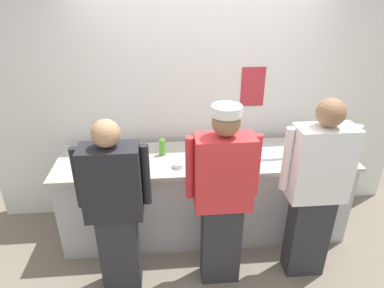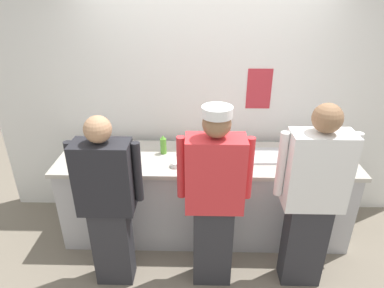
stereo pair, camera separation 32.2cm
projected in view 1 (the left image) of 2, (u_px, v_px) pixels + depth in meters
The scene contains 14 objects.
ground_plane at pixel (209, 254), 3.36m from camera, with size 9.00×9.00×0.00m, color slate.
wall_back at pixel (201, 100), 3.57m from camera, with size 4.59×0.11×2.67m.
prep_counter at pixel (205, 194), 3.51m from camera, with size 2.93×0.74×0.91m.
chef_near_left at pixel (115, 207), 2.67m from camera, with size 0.59×0.24×1.61m.
chef_center at pixel (223, 196), 2.73m from camera, with size 0.61×0.24×1.68m.
chef_far_right at pixel (316, 189), 2.80m from camera, with size 0.62×0.24×1.71m.
plate_stack_front at pixel (239, 158), 3.23m from camera, with size 0.24×0.24×0.05m.
mixing_bowl_steel at pixel (314, 149), 3.32m from camera, with size 0.34×0.34×0.12m, color #B7BABF.
sheet_tray at pixel (270, 152), 3.37m from camera, with size 0.46×0.32×0.02m, color #B7BABF.
squeeze_bottle_primary at pixel (162, 146), 3.30m from camera, with size 0.06×0.06×0.20m.
ramekin_orange_sauce at pixel (100, 157), 3.25m from camera, with size 0.10×0.10×0.04m.
ramekin_yellow_sauce at pixel (178, 165), 3.10m from camera, with size 0.10×0.10×0.05m.
ramekin_green_sauce at pixel (85, 168), 3.05m from camera, with size 0.09×0.09×0.05m.
deli_cup at pixel (227, 144), 3.45m from camera, with size 0.09×0.09×0.09m, color white.
Camera 1 is at (-0.39, -2.50, 2.47)m, focal length 31.00 mm.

